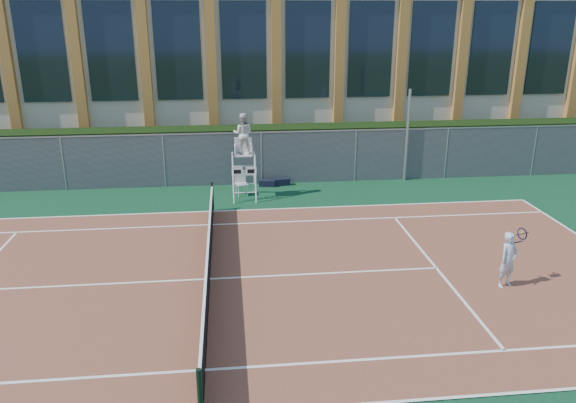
{
  "coord_description": "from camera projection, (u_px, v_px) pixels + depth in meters",
  "views": [
    {
      "loc": [
        0.65,
        -13.92,
        6.95
      ],
      "look_at": [
        2.49,
        3.0,
        1.15
      ],
      "focal_mm": 35.0,
      "sensor_mm": 36.0,
      "label": 1
    }
  ],
  "objects": [
    {
      "name": "umpire_chair",
      "position": [
        243.0,
        136.0,
        21.24
      ],
      "size": [
        0.94,
        1.44,
        3.36
      ],
      "color": "white",
      "rests_on": "ground"
    },
    {
      "name": "sports_bag_near",
      "position": [
        282.0,
        182.0,
        23.51
      ],
      "size": [
        0.69,
        0.35,
        0.28
      ],
      "primitive_type": "cube",
      "rotation": [
        0.0,
        0.0,
        0.13
      ],
      "color": "black",
      "rests_on": "apron"
    },
    {
      "name": "plastic_chair",
      "position": [
        241.0,
        181.0,
        22.18
      ],
      "size": [
        0.53,
        0.53,
        0.95
      ],
      "color": "silver",
      "rests_on": "apron"
    },
    {
      "name": "building",
      "position": [
        214.0,
        65.0,
        30.83
      ],
      "size": [
        45.0,
        10.6,
        8.22
      ],
      "color": "#BCB39C",
      "rests_on": "ground"
    },
    {
      "name": "ground",
      "position": [
        209.0,
        280.0,
        15.28
      ],
      "size": [
        120.0,
        120.0,
        0.0
      ],
      "primitive_type": "plane",
      "color": "#233814"
    },
    {
      "name": "tennis_player",
      "position": [
        508.0,
        259.0,
        14.65
      ],
      "size": [
        0.92,
        0.69,
        1.54
      ],
      "color": "#ACC0CF",
      "rests_on": "tennis_court"
    },
    {
      "name": "tennis_net",
      "position": [
        208.0,
        262.0,
        15.11
      ],
      "size": [
        0.1,
        11.3,
        1.1
      ],
      "color": "black",
      "rests_on": "ground"
    },
    {
      "name": "steel_pole",
      "position": [
        407.0,
        136.0,
        23.67
      ],
      "size": [
        0.12,
        0.12,
        3.91
      ],
      "primitive_type": "cylinder",
      "color": "#9EA0A5",
      "rests_on": "ground"
    },
    {
      "name": "sports_bag_far",
      "position": [
        267.0,
        183.0,
        23.38
      ],
      "size": [
        0.69,
        0.38,
        0.26
      ],
      "primitive_type": "cube",
      "rotation": [
        0.0,
        0.0,
        -0.15
      ],
      "color": "black",
      "rests_on": "apron"
    },
    {
      "name": "tennis_court",
      "position": [
        209.0,
        279.0,
        15.27
      ],
      "size": [
        23.77,
        10.97,
        0.02
      ],
      "primitive_type": "cube",
      "color": "brown",
      "rests_on": "apron"
    },
    {
      "name": "hedge",
      "position": [
        214.0,
        153.0,
        24.33
      ],
      "size": [
        40.0,
        1.4,
        2.2
      ],
      "primitive_type": "cube",
      "color": "black",
      "rests_on": "ground"
    },
    {
      "name": "apron",
      "position": [
        210.0,
        264.0,
        16.22
      ],
      "size": [
        36.0,
        20.0,
        0.01
      ],
      "primitive_type": "cube",
      "color": "#0C361E",
      "rests_on": "ground"
    },
    {
      "name": "fence",
      "position": [
        213.0,
        160.0,
        23.21
      ],
      "size": [
        40.0,
        0.06,
        2.2
      ],
      "primitive_type": null,
      "color": "#595E60",
      "rests_on": "ground"
    }
  ]
}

